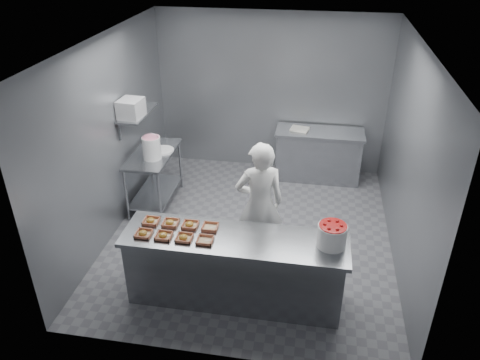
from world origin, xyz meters
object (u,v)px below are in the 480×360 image
(tray_1, at_px, (164,236))
(tray_3, at_px, (205,240))
(service_counter, at_px, (235,268))
(prep_table, at_px, (154,171))
(tray_5, at_px, (170,223))
(tray_4, at_px, (151,221))
(tray_0, at_px, (143,234))
(strawberry_tub, at_px, (332,235))
(appliance, at_px, (131,108))
(tray_7, at_px, (210,227))
(tray_6, at_px, (190,225))
(worker, at_px, (259,204))
(back_counter, at_px, (318,155))
(glaze_bucket, at_px, (152,147))
(tray_2, at_px, (184,238))

(tray_1, xyz_separation_m, tray_3, (0.48, 0.00, -0.00))
(service_counter, distance_m, prep_table, 2.56)
(tray_5, bearing_deg, tray_4, 180.00)
(tray_0, xyz_separation_m, tray_4, (0.00, 0.26, 0.00))
(strawberry_tub, xyz_separation_m, appliance, (-2.90, 1.70, 0.65))
(service_counter, height_order, tray_7, tray_7)
(tray_3, bearing_deg, tray_6, 132.89)
(tray_1, xyz_separation_m, tray_7, (0.48, 0.26, -0.00))
(tray_1, xyz_separation_m, strawberry_tub, (1.88, 0.17, 0.12))
(tray_7, bearing_deg, tray_3, -90.00)
(tray_3, bearing_deg, prep_table, 122.70)
(tray_7, bearing_deg, appliance, 133.10)
(prep_table, bearing_deg, tray_4, -71.39)
(worker, distance_m, strawberry_tub, 1.20)
(back_counter, relative_size, tray_5, 8.01)
(glaze_bucket, bearing_deg, tray_3, -56.41)
(prep_table, bearing_deg, worker, -31.88)
(tray_7, xyz_separation_m, appliance, (-1.51, 1.61, 0.78))
(tray_1, xyz_separation_m, tray_4, (-0.24, 0.26, 0.00))
(tray_0, height_order, tray_4, same)
(worker, bearing_deg, appliance, -42.17)
(tray_3, relative_size, strawberry_tub, 0.58)
(prep_table, distance_m, tray_7, 2.28)
(tray_7, distance_m, worker, 0.84)
(prep_table, distance_m, strawberry_tub, 3.36)
(tray_7, xyz_separation_m, strawberry_tub, (1.39, -0.09, 0.12))
(tray_2, bearing_deg, tray_7, 47.12)
(prep_table, relative_size, tray_5, 6.40)
(service_counter, xyz_separation_m, tray_5, (-0.80, 0.13, 0.47))
(tray_1, distance_m, worker, 1.36)
(tray_3, bearing_deg, glaze_bucket, 123.59)
(tray_1, height_order, appliance, appliance)
(back_counter, height_order, tray_7, tray_7)
(tray_1, relative_size, tray_7, 1.00)
(tray_2, height_order, tray_6, same)
(tray_7, distance_m, glaze_bucket, 2.09)
(service_counter, bearing_deg, tray_1, -170.69)
(glaze_bucket, bearing_deg, worker, -28.74)
(tray_5, distance_m, appliance, 2.06)
(tray_0, distance_m, tray_7, 0.77)
(prep_table, relative_size, tray_2, 6.40)
(tray_6, height_order, tray_7, tray_6)
(tray_6, bearing_deg, worker, 42.84)
(service_counter, bearing_deg, tray_0, -172.81)
(tray_1, relative_size, tray_4, 1.00)
(tray_7, bearing_deg, service_counter, -22.60)
(tray_0, relative_size, tray_5, 1.00)
(tray_0, xyz_separation_m, glaze_bucket, (-0.54, 1.91, 0.16))
(tray_1, bearing_deg, worker, 44.05)
(service_counter, bearing_deg, tray_2, -166.80)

